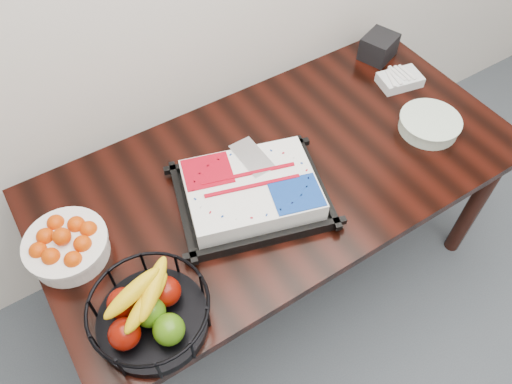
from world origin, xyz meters
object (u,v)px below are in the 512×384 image
napkin_box (379,47)px  cake_tray (251,192)px  tangerine_bowl (65,242)px  plate_stack (429,124)px  fruit_basket (150,312)px  table (281,183)px

napkin_box → cake_tray: bearing=-157.2°
cake_tray → tangerine_bowl: bearing=168.2°
tangerine_bowl → napkin_box: (1.51, 0.25, -0.02)m
cake_tray → plate_stack: size_ratio=2.50×
tangerine_bowl → plate_stack: 1.39m
tangerine_bowl → fruit_basket: 0.38m
napkin_box → plate_stack: bearing=-106.4°
tangerine_bowl → fruit_basket: fruit_basket is taller
table → tangerine_bowl: 0.80m
table → fruit_basket: size_ratio=5.15×
table → tangerine_bowl: (-0.78, 0.06, 0.16)m
table → fruit_basket: (-0.66, -0.29, 0.16)m
table → cake_tray: (-0.17, -0.06, 0.13)m
tangerine_bowl → plate_stack: bearing=-8.5°
tangerine_bowl → fruit_basket: (0.13, -0.36, 0.00)m
cake_tray → plate_stack: bearing=-5.8°
plate_stack → napkin_box: size_ratio=1.63×
table → plate_stack: 0.63m
cake_tray → fruit_basket: fruit_basket is taller
fruit_basket → plate_stack: fruit_basket is taller
fruit_basket → napkin_box: (1.39, 0.61, -0.02)m
tangerine_bowl → fruit_basket: bearing=-70.6°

